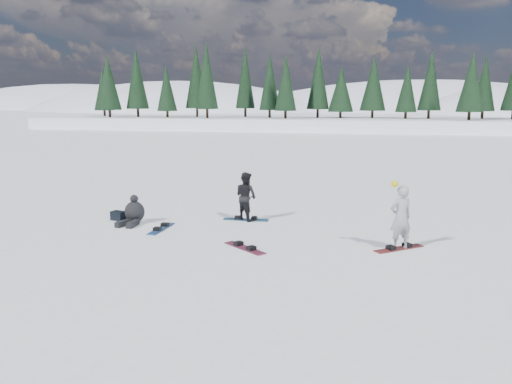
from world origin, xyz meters
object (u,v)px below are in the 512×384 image
seated_rider (134,212)px  snowboard_loose_a (161,229)px  gear_bag (118,216)px  snowboard_loose_b (245,248)px  snowboarder_woman (401,217)px  snowboarder_man (246,196)px

seated_rider → snowboard_loose_a: size_ratio=0.76×
gear_bag → snowboard_loose_a: (1.86, -0.80, -0.14)m
gear_bag → snowboard_loose_b: 5.37m
snowboard_loose_b → seated_rider: bearing=-166.9°
snowboarder_woman → gear_bag: snowboarder_woman is taller
gear_bag → snowboard_loose_a: bearing=-23.2°
snowboard_loose_b → gear_bag: bearing=-166.2°
snowboarder_man → gear_bag: bearing=45.1°
snowboarder_woman → snowboarder_man: (-4.78, 2.31, -0.07)m
gear_bag → snowboard_loose_b: bearing=-24.6°
snowboarder_woman → seated_rider: snowboarder_woman is taller
seated_rider → snowboard_loose_a: (1.16, -0.54, -0.34)m
snowboarder_woman → snowboard_loose_a: (-7.07, 0.59, -0.86)m
snowboarder_woman → gear_bag: (-8.93, 1.39, -0.73)m
snowboarder_man → snowboard_loose_b: 3.33m
seated_rider → snowboard_loose_b: (4.18, -1.97, -0.34)m
snowboarder_man → gear_bag: size_ratio=3.59×
seated_rider → gear_bag: 0.77m
snowboard_loose_b → snowboard_loose_a: bearing=-167.1°
snowboarder_woman → snowboard_loose_a: snowboarder_woman is taller
seated_rider → snowboard_loose_b: bearing=-17.4°
seated_rider → snowboard_loose_b: 4.64m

